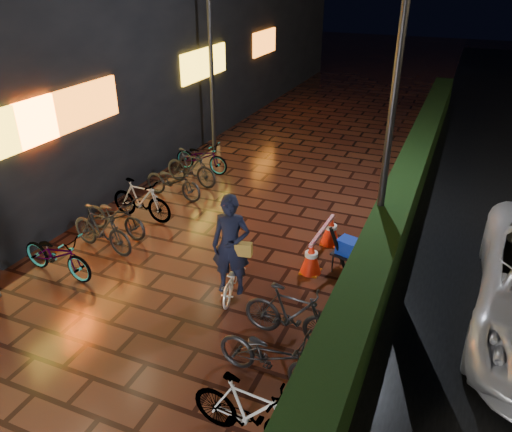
% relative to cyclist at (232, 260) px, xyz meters
% --- Properties ---
extents(ground, '(80.00, 80.00, 0.00)m').
position_rel_cyclist_xyz_m(ground, '(-1.00, -1.56, -0.74)').
color(ground, '#381911').
rests_on(ground, ground).
extents(hedge, '(0.70, 20.00, 1.00)m').
position_rel_cyclist_xyz_m(hedge, '(2.30, 6.44, -0.24)').
color(hedge, black).
rests_on(hedge, ground).
extents(lamp_post_hedge, '(0.52, 0.16, 5.39)m').
position_rel_cyclist_xyz_m(lamp_post_hedge, '(2.07, 2.70, 2.23)').
color(lamp_post_hedge, black).
rests_on(lamp_post_hedge, ground).
extents(lamp_post_sf, '(0.47, 0.18, 4.91)m').
position_rel_cyclist_xyz_m(lamp_post_sf, '(-3.91, 6.88, 1.97)').
color(lamp_post_sf, black).
rests_on(lamp_post_sf, ground).
extents(cyclist, '(0.77, 1.45, 1.98)m').
position_rel_cyclist_xyz_m(cyclist, '(0.00, 0.00, 0.00)').
color(cyclist, white).
rests_on(cyclist, ground).
extents(traffic_barrier, '(0.47, 1.65, 0.66)m').
position_rel_cyclist_xyz_m(traffic_barrier, '(1.11, 1.87, -0.41)').
color(traffic_barrier, '#FB250D').
rests_on(traffic_barrier, ground).
extents(cart_assembly, '(0.68, 0.58, 1.03)m').
position_rel_cyclist_xyz_m(cart_assembly, '(1.71, 1.53, -0.21)').
color(cart_assembly, black).
rests_on(cart_assembly, ground).
extents(parked_bikes_storefront, '(1.91, 6.49, 0.98)m').
position_rel_cyclist_xyz_m(parked_bikes_storefront, '(-3.28, 2.16, -0.28)').
color(parked_bikes_storefront, black).
rests_on(parked_bikes_storefront, ground).
extents(parked_bikes_hedge, '(1.83, 2.56, 0.98)m').
position_rel_cyclist_xyz_m(parked_bikes_hedge, '(1.44, -1.72, -0.26)').
color(parked_bikes_hedge, black).
rests_on(parked_bikes_hedge, ground).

